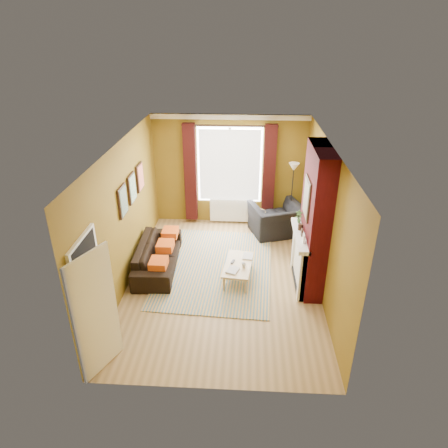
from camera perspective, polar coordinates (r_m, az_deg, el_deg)
The scene contains 12 objects.
ground at distance 8.27m, azimuth -0.10°, elevation -7.92°, with size 5.50×5.50×0.00m, color olive.
room_walls at distance 7.81m, azimuth 4.60°, elevation 1.48°, with size 3.82×5.54×2.83m.
striped_rug at distance 8.64m, azimuth -1.17°, elevation -6.15°, with size 2.53×3.38×0.02m.
sofa at distance 8.63m, azimuth -9.43°, elevation -4.39°, with size 2.01×0.79×0.59m, color black.
armchair at distance 9.89m, azimuth 7.50°, elevation 0.62°, with size 1.20×1.05×0.78m, color black.
coffee_table at distance 8.13m, azimuth 2.03°, elevation -5.92°, with size 0.65×1.11×0.35m.
wicker_stool at distance 10.22m, azimuth 4.89°, elevation 0.68°, with size 0.41×0.41×0.46m.
floor_lamp at distance 9.84m, azimuth 9.83°, elevation 6.54°, with size 0.32×0.32×1.74m.
book_a at distance 7.92m, azimuth 0.56°, elevation -6.45°, with size 0.21×0.28×0.03m, color #999999.
book_b at distance 8.36m, azimuth 2.73°, elevation -4.54°, with size 0.21×0.28×0.02m, color #999999.
mug at distance 7.99m, azimuth 2.85°, elevation -5.89°, with size 0.09×0.09×0.09m, color #999999.
tv_remote at distance 8.16m, azimuth 1.26°, elevation -5.39°, with size 0.09×0.16×0.02m.
Camera 1 is at (0.40, -6.79, 4.69)m, focal length 32.00 mm.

